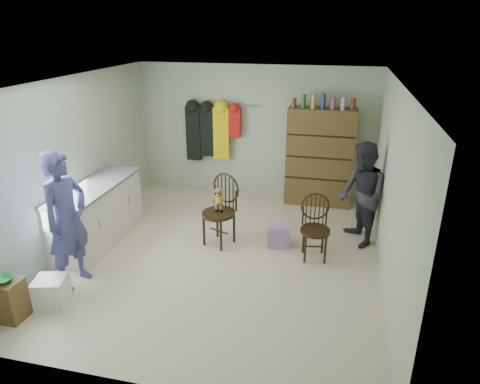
% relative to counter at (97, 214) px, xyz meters
% --- Properties ---
extents(ground_plane, '(5.00, 5.00, 0.00)m').
position_rel_counter_xyz_m(ground_plane, '(1.95, 0.00, -0.47)').
color(ground_plane, beige).
rests_on(ground_plane, ground).
extents(room_walls, '(5.00, 5.00, 5.00)m').
position_rel_counter_xyz_m(room_walls, '(1.95, 0.53, 1.11)').
color(room_walls, '#B8C5A5').
rests_on(room_walls, ground).
extents(counter, '(0.64, 1.86, 0.94)m').
position_rel_counter_xyz_m(counter, '(0.00, 0.00, 0.00)').
color(counter, silver).
rests_on(counter, ground).
extents(stool, '(0.35, 0.30, 0.50)m').
position_rel_counter_xyz_m(stool, '(-0.03, -1.93, -0.22)').
color(stool, brown).
rests_on(stool, ground).
extents(bowl, '(0.22, 0.22, 0.05)m').
position_rel_counter_xyz_m(bowl, '(-0.03, -1.93, 0.05)').
color(bowl, green).
rests_on(bowl, stool).
extents(plastic_tub, '(0.44, 0.42, 0.34)m').
position_rel_counter_xyz_m(plastic_tub, '(0.27, -1.58, -0.30)').
color(plastic_tub, white).
rests_on(plastic_tub, ground).
extents(chair_front, '(0.63, 0.63, 1.10)m').
position_rel_counter_xyz_m(chair_front, '(1.85, 0.40, 0.14)').
color(chair_front, '#302210').
rests_on(chair_front, ground).
extents(chair_far, '(0.49, 0.49, 0.95)m').
position_rel_counter_xyz_m(chair_far, '(3.28, 0.29, 0.04)').
color(chair_far, '#302210').
rests_on(chair_far, ground).
extents(striped_bag, '(0.38, 0.32, 0.35)m').
position_rel_counter_xyz_m(striped_bag, '(2.73, 0.49, -0.30)').
color(striped_bag, pink).
rests_on(striped_bag, ground).
extents(person_left, '(0.54, 0.72, 1.80)m').
position_rel_counter_xyz_m(person_left, '(0.28, -1.10, 0.43)').
color(person_left, '#45457F').
rests_on(person_left, ground).
extents(person_right, '(0.85, 0.95, 1.60)m').
position_rel_counter_xyz_m(person_right, '(3.91, 0.87, 0.33)').
color(person_right, '#2D2B33').
rests_on(person_right, ground).
extents(dresser, '(1.20, 0.39, 2.06)m').
position_rel_counter_xyz_m(dresser, '(3.20, 2.30, 0.44)').
color(dresser, brown).
rests_on(dresser, ground).
extents(coat_rack, '(1.42, 0.12, 1.09)m').
position_rel_counter_xyz_m(coat_rack, '(1.12, 2.38, 0.78)').
color(coat_rack, '#99999E').
rests_on(coat_rack, ground).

